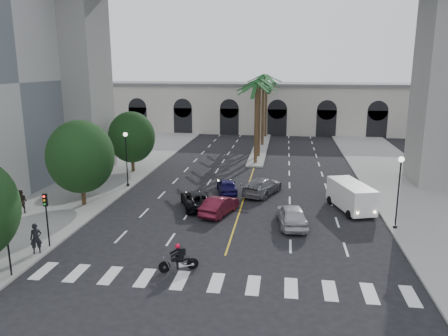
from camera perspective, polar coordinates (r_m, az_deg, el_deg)
ground at (r=25.67m, az=-0.48°, el=-13.21°), size 140.00×140.00×0.00m
sidewalk_left at (r=43.50m, az=-17.34°, el=-2.52°), size 8.00×100.00×0.15m
sidewalk_right at (r=41.06m, az=24.14°, el=-4.02°), size 8.00×100.00×0.15m
median at (r=61.87m, az=4.77°, el=2.63°), size 2.00×24.00×0.20m
pier_building at (r=78.13m, az=5.58°, el=7.91°), size 71.00×10.50×8.50m
palm_a at (r=50.90m, az=4.28°, el=10.57°), size 3.20×3.20×10.30m
palm_b at (r=54.87m, az=4.68°, el=11.04°), size 3.20×3.20×10.60m
palm_c at (r=58.89m, az=4.62°, el=10.74°), size 3.20×3.20×10.10m
palm_d at (r=62.84m, az=5.19°, el=11.55°), size 3.20×3.20×10.90m
palm_e at (r=66.86m, az=5.15°, el=11.26°), size 3.20×3.20×10.40m
palm_f at (r=70.83m, az=5.58°, el=11.58°), size 3.20×3.20×10.70m
street_tree_mid at (r=37.33m, az=-18.23°, el=1.41°), size 5.44×5.44×7.21m
street_tree_far at (r=48.24m, az=-11.97°, el=3.96°), size 5.04×5.04×6.68m
lamp_post_left_far at (r=42.28m, az=-12.64°, el=1.71°), size 0.40×0.40×5.35m
lamp_post_right at (r=32.78m, az=21.87°, el=-2.24°), size 0.40×0.40×5.35m
traffic_signal_near at (r=26.57m, az=-26.51°, el=-7.84°), size 0.25×0.18×3.65m
traffic_signal_far at (r=29.73m, az=-22.20°, el=-5.24°), size 0.25×0.18×3.65m
motorcycle_rider at (r=25.42m, az=-5.81°, el=-11.67°), size 2.16×1.02×1.66m
car_a at (r=32.32m, az=8.84°, el=-6.11°), size 2.58×5.00×1.63m
car_b at (r=34.37m, az=-0.58°, el=-4.92°), size 2.78×4.65×1.45m
car_c at (r=36.11m, az=-3.57°, el=-4.11°), size 3.85×5.41×1.37m
car_d at (r=39.75m, az=5.00°, el=-2.37°), size 3.91×5.74×1.54m
car_e at (r=39.93m, az=0.40°, el=-2.37°), size 2.57×4.33×1.38m
cargo_van at (r=36.49m, az=16.27°, el=-3.49°), size 3.46×5.66×2.26m
pedestrian_a at (r=29.43m, az=-23.34°, el=-8.45°), size 0.83×0.74×1.90m
pedestrian_b at (r=37.56m, az=-24.93°, el=-4.02°), size 0.96×0.77×1.88m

